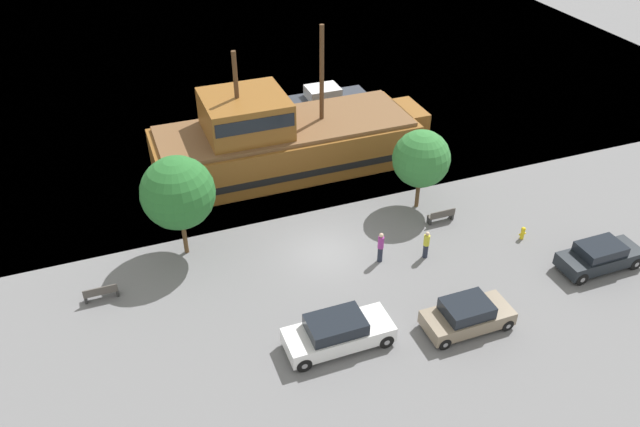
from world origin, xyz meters
TOP-DOWN VIEW (x-y plane):
  - ground_plane at (0.00, 0.00)m, footprint 160.00×160.00m
  - water_surface at (0.00, 44.00)m, footprint 80.00×80.00m
  - pirate_ship at (0.66, 9.56)m, footprint 18.03×6.06m
  - moored_boat_dockside at (6.82, 17.37)m, footprint 6.26×2.55m
  - parked_car_curb_front at (-1.87, -6.42)m, footprint 4.89×1.96m
  - parked_car_curb_mid at (4.13, -7.47)m, footprint 4.16×1.88m
  - parked_car_curb_rear at (12.87, -6.13)m, footprint 4.45×1.79m
  - fire_hydrant at (10.72, -2.62)m, footprint 0.42×0.25m
  - bench_promenade_east at (-11.57, 0.47)m, footprint 1.62×0.45m
  - bench_promenade_west at (7.30, 0.38)m, footprint 1.58×0.45m
  - pedestrian_walking_near at (2.47, -1.63)m, footprint 0.32×0.32m
  - pedestrian_walking_far at (4.88, -2.18)m, footprint 0.32×0.32m
  - tree_row_east at (-6.97, 2.75)m, footprint 3.82×3.82m
  - tree_row_mideast at (6.75, 2.33)m, footprint 3.33×3.33m

SIDE VIEW (x-z plane):
  - ground_plane at x=0.00m, z-range 0.00..0.00m
  - water_surface at x=0.00m, z-range 0.00..0.00m
  - fire_hydrant at x=10.72m, z-range 0.03..0.79m
  - bench_promenade_west at x=7.30m, z-range 0.01..0.86m
  - bench_promenade_east at x=-11.57m, z-range 0.01..0.86m
  - moored_boat_dockside at x=6.82m, z-range -0.21..1.39m
  - parked_car_curb_mid at x=4.13m, z-range -0.02..1.50m
  - parked_car_curb_rear at x=12.87m, z-range 0.00..1.51m
  - parked_car_curb_front at x=-1.87m, z-range -0.01..1.60m
  - pedestrian_walking_far at x=4.88m, z-range 0.01..1.66m
  - pedestrian_walking_near at x=2.47m, z-range 0.02..1.83m
  - pirate_ship at x=0.66m, z-range -2.62..6.54m
  - tree_row_mideast at x=6.75m, z-range 0.79..5.71m
  - tree_row_east at x=-6.97m, z-range 0.94..6.66m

